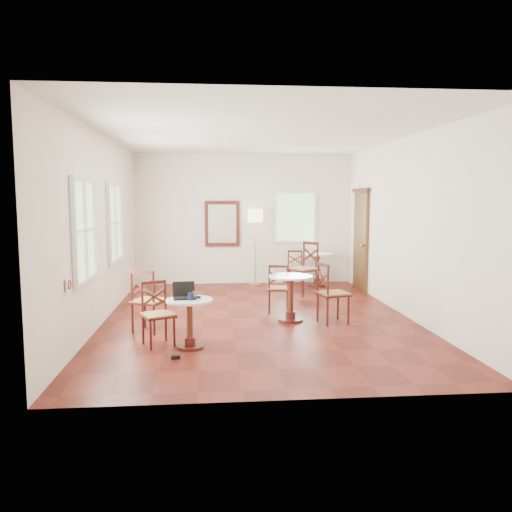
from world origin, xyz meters
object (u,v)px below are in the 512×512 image
Objects in this scene: mouse at (198,297)px; chair_back_a at (296,267)px; chair_near_b at (158,314)px; laptop at (184,294)px; cafe_table_near at (190,318)px; chair_back_b at (304,268)px; power_adapter at (176,357)px; floor_lamp at (255,221)px; chair_near_a at (148,301)px; water_glass at (195,295)px; chair_mid_a at (278,288)px; cafe_table_back at (317,266)px; chair_mid_b at (332,293)px; cafe_table_mid at (291,293)px; navy_mug at (191,296)px.

chair_back_a is at bearing 75.87° from mouse.
chair_near_b is 0.47m from laptop.
laptop is (-0.07, 0.09, 0.30)m from cafe_table_near.
chair_back_b reaches higher than power_adapter.
floor_lamp reaches higher than cafe_table_near.
chair_near_a reaches higher than water_glass.
floor_lamp reaches higher than chair_mid_a.
cafe_table_back is 5.24m from mouse.
power_adapter is at bearing 64.32° from chair_mid_a.
floor_lamp reaches higher than chair_near_b.
chair_back_a reaches higher than mouse.
chair_mid_a is 2.40m from mouse.
chair_mid_b is 1.19× the size of chair_back_a.
chair_mid_b reaches higher than cafe_table_near.
chair_mid_a is (1.89, 1.86, -0.01)m from chair_near_b.
cafe_table_mid is 6.57× the size of water_glass.
chair_mid_b is (-0.50, -3.43, 0.02)m from cafe_table_back.
chair_near_a is at bearing -79.25° from chair_back_b.
chair_near_b is at bearing 113.94° from power_adapter.
mouse is at bearing 52.05° from navy_mug.
water_glass is at bearing -119.50° from cafe_table_back.
chair_back_b is (-0.49, -1.00, 0.08)m from cafe_table_back.
cafe_table_back is 0.68× the size of chair_back_b.
chair_near_b is at bearing -110.52° from floor_lamp.
chair_mid_b is 2.38m from mouse.
mouse is at bearing 63.05° from chair_mid_a.
chair_near_b is at bearing -70.56° from chair_back_b.
floor_lamp reaches higher than cafe_table_mid.
chair_near_a is at bearing -131.82° from cafe_table_back.
chair_near_a is 0.87× the size of chair_back_b.
water_glass reaches higher than navy_mug.
cafe_table_back is 6.38× the size of navy_mug.
floor_lamp is at bearing -175.14° from chair_back_b.
chair_mid_a reaches higher than cafe_table_near.
laptop is (-2.77, -4.53, 0.25)m from cafe_table_back.
chair_back_a is 1.18m from chair_back_b.
chair_back_a is 5.25m from laptop.
chair_mid_a is 7.47× the size of water_glass.
cafe_table_near is 0.76× the size of chair_near_b.
chair_near_b reaches higher than power_adapter.
water_glass is (-0.03, -0.07, 0.04)m from mouse.
chair_mid_a is at bearing 55.97° from water_glass.
chair_mid_b is 0.55× the size of floor_lamp.
chair_mid_b is 2.44m from chair_back_b.
chair_near_a reaches higher than cafe_table_near.
chair_near_a is (-2.21, -0.47, 0.01)m from cafe_table_mid.
laptop is at bearing -121.42° from cafe_table_back.
chair_near_a is 1.10× the size of chair_near_b.
chair_near_b is 4.34m from chair_back_b.
cafe_table_mid is 3.45m from cafe_table_back.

